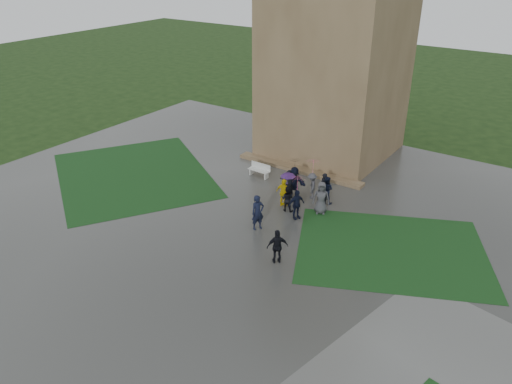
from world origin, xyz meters
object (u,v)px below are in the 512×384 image
Objects in this scene: bench at (260,170)px; pedestrian_near at (277,246)px; tower at (339,20)px; pedestrian_mid at (258,213)px.

pedestrian_near is at bearing -49.46° from bench.
bench is at bearing -104.25° from tower.
tower is at bearing -115.90° from pedestrian_near.
pedestrian_near is (4.46, -14.02, -8.12)m from tower.
tower is 10.48× the size of pedestrian_near.
bench is at bearing 61.81° from pedestrian_mid.
pedestrian_near is (2.49, -2.01, -0.10)m from pedestrian_mid.
pedestrian_near is at bearing -100.58° from pedestrian_mid.
tower is 16.81m from pedestrian_near.
pedestrian_mid is 1.11× the size of pedestrian_near.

